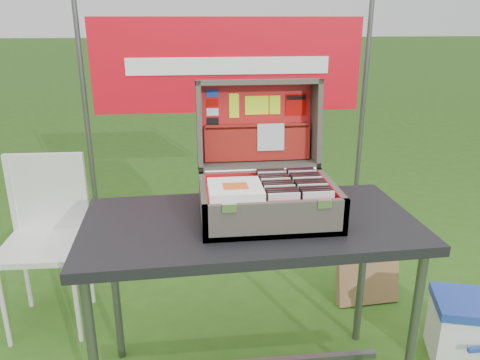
{
  "coord_description": "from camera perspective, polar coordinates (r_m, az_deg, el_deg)",
  "views": [
    {
      "loc": [
        -0.25,
        -1.73,
        1.57
      ],
      "look_at": [
        -0.05,
        0.1,
        0.93
      ],
      "focal_mm": 35.0,
      "sensor_mm": 36.0,
      "label": 1
    }
  ],
  "objects": [
    {
      "name": "table",
      "position": [
        2.05,
        1.17,
        -15.37
      ],
      "size": [
        1.32,
        0.69,
        0.82
      ],
      "primitive_type": null,
      "rotation": [
        0.0,
        0.0,
        0.03
      ],
      "color": "black",
      "rests_on": "ground"
    },
    {
      "name": "table_top",
      "position": [
        1.85,
        1.25,
        -5.44
      ],
      "size": [
        1.32,
        0.69,
        0.04
      ],
      "primitive_type": "cube",
      "rotation": [
        0.0,
        0.0,
        0.03
      ],
      "color": "black",
      "rests_on": "ground"
    },
    {
      "name": "table_leg_fr",
      "position": [
        2.01,
        20.21,
        -18.15
      ],
      "size": [
        0.04,
        0.04,
        0.78
      ],
      "primitive_type": "cylinder",
      "color": "#59595B",
      "rests_on": "ground"
    },
    {
      "name": "table_leg_bl",
      "position": [
        2.3,
        -14.97,
        -12.48
      ],
      "size": [
        0.04,
        0.04,
        0.78
      ],
      "primitive_type": "cylinder",
      "color": "#59595B",
      "rests_on": "ground"
    },
    {
      "name": "table_leg_br",
      "position": [
        2.41,
        14.65,
        -10.8
      ],
      "size": [
        0.04,
        0.04,
        0.78
      ],
      "primitive_type": "cylinder",
      "color": "#59595B",
      "rests_on": "ground"
    },
    {
      "name": "suitcase",
      "position": [
        1.83,
        3.22,
        3.33
      ],
      "size": [
        0.53,
        0.54,
        0.51
      ],
      "primitive_type": null,
      "color": "#524C40",
      "rests_on": "table"
    },
    {
      "name": "suitcase_base_bottom",
      "position": [
        1.85,
        3.39,
        -4.43
      ],
      "size": [
        0.53,
        0.38,
        0.02
      ],
      "primitive_type": "cube",
      "color": "#524C40",
      "rests_on": "table_top"
    },
    {
      "name": "suitcase_base_wall_front",
      "position": [
        1.67,
        4.46,
        -4.96
      ],
      "size": [
        0.53,
        0.02,
        0.14
      ],
      "primitive_type": "cube",
      "color": "#524C40",
      "rests_on": "table_top"
    },
    {
      "name": "suitcase_base_wall_back",
      "position": [
        1.99,
        2.57,
        -0.82
      ],
      "size": [
        0.53,
        0.02,
        0.14
      ],
      "primitive_type": "cube",
      "color": "#524C40",
      "rests_on": "table_top"
    },
    {
      "name": "suitcase_base_wall_left",
      "position": [
        1.81,
        -4.5,
        -3.04
      ],
      "size": [
        0.02,
        0.38,
        0.14
      ],
      "primitive_type": "cube",
      "color": "#524C40",
      "rests_on": "table_top"
    },
    {
      "name": "suitcase_base_wall_right",
      "position": [
        1.89,
        11.01,
        -2.34
      ],
      "size": [
        0.02,
        0.38,
        0.14
      ],
      "primitive_type": "cube",
      "color": "#524C40",
      "rests_on": "table_top"
    },
    {
      "name": "suitcase_liner_floor",
      "position": [
        1.85,
        3.4,
        -4.05
      ],
      "size": [
        0.48,
        0.33,
        0.01
      ],
      "primitive_type": "cube",
      "color": "red",
      "rests_on": "suitcase_base_bottom"
    },
    {
      "name": "suitcase_latch_left",
      "position": [
        1.61,
        -1.33,
        -3.44
      ],
      "size": [
        0.05,
        0.01,
        0.03
      ],
      "primitive_type": "cube",
      "color": "silver",
      "rests_on": "suitcase_base_wall_front"
    },
    {
      "name": "suitcase_latch_right",
      "position": [
        1.68,
        10.27,
        -2.89
      ],
      "size": [
        0.05,
        0.01,
        0.03
      ],
      "primitive_type": "cube",
      "color": "silver",
      "rests_on": "suitcase_base_wall_front"
    },
    {
      "name": "suitcase_hinge",
      "position": [
        1.98,
        2.55,
        1.19
      ],
      "size": [
        0.47,
        0.02,
        0.02
      ],
      "primitive_type": "cylinder",
      "rotation": [
        0.0,
        1.57,
        0.0
      ],
      "color": "silver",
      "rests_on": "suitcase_base_wall_back"
    },
    {
      "name": "suitcase_lid_back",
      "position": [
        2.08,
        1.98,
        7.01
      ],
      "size": [
        0.53,
        0.06,
        0.38
      ],
      "primitive_type": "cube",
      "rotation": [
        -1.67,
        0.0,
        0.0
      ],
      "color": "#524C40",
      "rests_on": "suitcase_base_wall_back"
    },
    {
      "name": "suitcase_lid_rim_far",
      "position": [
        2.01,
        2.22,
        11.87
      ],
      "size": [
        0.53,
        0.14,
        0.03
      ],
      "primitive_type": "cube",
      "rotation": [
        -1.67,
        0.0,
        0.0
      ],
      "color": "#524C40",
      "rests_on": "suitcase_lid_back"
    },
    {
      "name": "suitcase_lid_rim_near",
      "position": [
        2.05,
        2.24,
        1.88
      ],
      "size": [
        0.53,
        0.14,
        0.03
      ],
      "primitive_type": "cube",
      "rotation": [
        -1.67,
        0.0,
        0.0
      ],
      "color": "#524C40",
      "rests_on": "suitcase_lid_back"
    },
    {
      "name": "suitcase_lid_rim_left",
      "position": [
        2.0,
        -5.0,
        6.63
      ],
      "size": [
        0.02,
        0.18,
        0.39
      ],
      "primitive_type": "cube",
      "rotation": [
        -1.67,
        0.0,
        0.0
      ],
      "color": "#524C40",
      "rests_on": "suitcase_lid_back"
    },
    {
      "name": "suitcase_lid_rim_right",
      "position": [
        2.07,
        9.2,
        6.91
      ],
      "size": [
        0.02,
        0.18,
        0.39
      ],
      "primitive_type": "cube",
      "rotation": [
        -1.67,
        0.0,
        0.0
      ],
      "color": "#524C40",
      "rests_on": "suitcase_lid_back"
    },
    {
      "name": "suitcase_lid_liner",
      "position": [
        2.06,
        2.04,
        6.97
      ],
      "size": [
        0.48,
        0.04,
        0.33
      ],
      "primitive_type": "cube",
      "rotation": [
        -1.67,
        0.0,
        0.0
      ],
      "color": "red",
      "rests_on": "suitcase_lid_back"
    },
    {
      "name": "suitcase_liner_wall_front",
      "position": [
        1.68,
        4.39,
        -4.45
      ],
      "size": [
        0.48,
        0.01,
        0.12
      ],
      "primitive_type": "cube",
      "color": "red",
      "rests_on": "suitcase_base_bottom"
    },
    {
      "name": "suitcase_liner_wall_back",
      "position": [
        1.98,
        2.63,
        -0.67
      ],
      "size": [
        0.48,
        0.01,
        0.12
      ],
      "primitive_type": "cube",
      "color": "red",
      "rests_on": "suitcase_base_bottom"
    },
    {
      "name": "suitcase_liner_wall_left",
      "position": [
        1.8,
        -4.09,
        -2.72
      ],
      "size": [
        0.01,
        0.33,
        0.12
      ],
      "primitive_type": "cube",
      "color": "red",
      "rests_on": "suitcase_base_bottom"
    },
    {
      "name": "suitcase_liner_wall_right",
      "position": [
        1.88,
        10.64,
        -2.07
      ],
      "size": [
        0.01,
        0.33,
        0.12
      ],
      "primitive_type": "cube",
      "color": "red",
      "rests_on": "suitcase_base_bottom"
    },
    {
      "name": "suitcase_lid_pocket",
      "position": [
        2.06,
        2.12,
        4.5
      ],
      "size": [
        0.46,
        0.05,
        0.15
      ],
      "primitive_type": "cube",
      "rotation": [
        -1.67,
        0.0,
        0.0
      ],
      "color": "maroon",
      "rests_on": "suitcase_lid_liner"
    },
    {
      "name": "suitcase_pocket_edge",
      "position": [
        2.04,
        2.14,
        6.56
      ],
      "size": [
        0.45,
        0.02,
        0.02
      ],
      "primitive_type": "cube",
      "rotation": [
        -1.67,
        0.0,
        0.0
      ],
      "color": "maroon",
      "rests_on": "suitcase_lid_pocket"
    },
    {
      "name": "suitcase_pocket_cd",
      "position": [
        2.04,
        3.76,
        5.25
      ],
      "size": [
        0.12,
        0.02,
        0.12
      ],
      "primitive_type": "cube",
      "rotation": [
        -1.67,
        0.0,
        0.0
      ],
      "color": "silver",
      "rests_on": "suitcase_lid_pocket"
    },
    {
      "name": "lid_sticker_cc_a",
      "position": [
        2.03,
        -3.43,
        10.52
      ],
      "size": [
        0.05,
        0.01,
        0.03
      ],
      "primitive_type": "cube",
      "rotation": [
        -1.67,
        0.0,
        0.0
      ],
      "color": "#1933B2",
      "rests_on": "suitcase_lid_liner"
    },
    {
      "name": "lid_sticker_cc_b",
      "position": [
        2.03,
        -3.4,
        9.4
      ],
      "size": [
        0.05,
        0.01,
        0.03
      ],
      "primitive_type": "cube",
      "rotation": [
        -1.67,
        0.0,
        0.0
      ],
      "color": "#B10400",
      "rests_on": "suitcase_lid_liner"
    },
    {
      "name": "lid_sticker_cc_c",
      "position": [
        2.03,
        -3.37,
        8.27
      ],
      "size": [
        0.05,
        0.01,
        0.03
      ],
      "primitive_type": "cube",
      "rotation": [
        -1.67,
        0.0,
        0.0
      ],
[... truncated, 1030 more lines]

